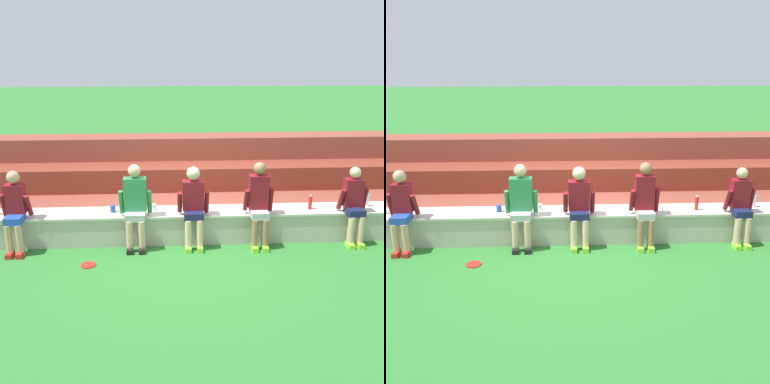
# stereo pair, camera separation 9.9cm
# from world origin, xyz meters

# --- Properties ---
(ground_plane) EXTENTS (80.00, 80.00, 0.00)m
(ground_plane) POSITION_xyz_m (0.00, 0.00, 0.00)
(ground_plane) COLOR #2D752D
(stone_seating_wall) EXTENTS (9.28, 0.61, 0.55)m
(stone_seating_wall) POSITION_xyz_m (0.00, 0.29, 0.29)
(stone_seating_wall) COLOR #B7AF9E
(stone_seating_wall) RESTS_ON ground
(brick_bleachers) EXTENTS (10.98, 2.26, 1.46)m
(brick_bleachers) POSITION_xyz_m (0.00, 2.14, 0.57)
(brick_bleachers) COLOR brown
(brick_bleachers) RESTS_ON ground
(person_far_left) EXTENTS (0.49, 0.56, 1.37)m
(person_far_left) POSITION_xyz_m (-2.90, -0.03, 0.73)
(person_far_left) COLOR tan
(person_far_left) RESTS_ON ground
(person_left_of_center) EXTENTS (0.55, 0.51, 1.45)m
(person_left_of_center) POSITION_xyz_m (-0.93, 0.00, 0.79)
(person_left_of_center) COLOR #DBAD89
(person_left_of_center) RESTS_ON ground
(person_center) EXTENTS (0.54, 0.50, 1.40)m
(person_center) POSITION_xyz_m (0.05, -0.01, 0.77)
(person_center) COLOR beige
(person_center) RESTS_ON ground
(person_right_of_center) EXTENTS (0.51, 0.52, 1.47)m
(person_right_of_center) POSITION_xyz_m (1.17, -0.03, 0.78)
(person_right_of_center) COLOR #996B4C
(person_right_of_center) RESTS_ON ground
(person_far_right) EXTENTS (0.49, 0.52, 1.35)m
(person_far_right) POSITION_xyz_m (2.84, -0.01, 0.72)
(person_far_right) COLOR #DBAD89
(person_far_right) RESTS_ON ground
(water_bottle_near_left) EXTENTS (0.06, 0.06, 0.26)m
(water_bottle_near_left) POSITION_xyz_m (2.15, 0.24, 0.67)
(water_bottle_near_left) COLOR red
(water_bottle_near_left) RESTS_ON stone_seating_wall
(water_bottle_center_gap) EXTENTS (0.07, 0.07, 0.25)m
(water_bottle_center_gap) POSITION_xyz_m (3.25, 0.35, 0.66)
(water_bottle_center_gap) COLOR silver
(water_bottle_center_gap) RESTS_ON stone_seating_wall
(plastic_cup_right_end) EXTENTS (0.08, 0.08, 0.11)m
(plastic_cup_right_end) POSITION_xyz_m (-0.62, 0.35, 0.60)
(plastic_cup_right_end) COLOR white
(plastic_cup_right_end) RESTS_ON stone_seating_wall
(plastic_cup_middle) EXTENTS (0.09, 0.09, 0.12)m
(plastic_cup_middle) POSITION_xyz_m (-1.34, 0.29, 0.61)
(plastic_cup_middle) COLOR blue
(plastic_cup_middle) RESTS_ON stone_seating_wall
(frisbee) EXTENTS (0.24, 0.24, 0.02)m
(frisbee) POSITION_xyz_m (-1.65, -0.66, 0.01)
(frisbee) COLOR red
(frisbee) RESTS_ON ground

